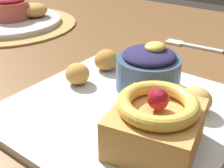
% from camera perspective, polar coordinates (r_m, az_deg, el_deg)
% --- Properties ---
extents(dining_table, '(1.42, 1.09, 0.73)m').
position_cam_1_polar(dining_table, '(0.52, -18.15, -10.23)').
color(dining_table, brown).
rests_on(dining_table, ground_plane).
extents(woven_placemat, '(0.35, 0.35, 0.00)m').
position_cam_1_polar(woven_placemat, '(0.84, -19.49, 10.97)').
color(woven_placemat, '#AD894C').
rests_on(woven_placemat, dining_table).
extents(front_plate, '(0.30, 0.30, 0.01)m').
position_cam_1_polar(front_plate, '(0.41, 2.25, -5.01)').
color(front_plate, silver).
rests_on(front_plate, dining_table).
extents(cake_slice, '(0.11, 0.11, 0.07)m').
position_cam_1_polar(cake_slice, '(0.32, 8.62, -7.60)').
color(cake_slice, '#C68E47').
rests_on(cake_slice, front_plate).
extents(berry_ramekin, '(0.10, 0.10, 0.07)m').
position_cam_1_polar(berry_ramekin, '(0.44, 7.14, 2.96)').
color(berry_ramekin, '#3D5675').
rests_on(berry_ramekin, front_plate).
extents(fritter_front, '(0.04, 0.04, 0.04)m').
position_cam_1_polar(fritter_front, '(0.40, 16.06, -3.03)').
color(fritter_front, tan).
rests_on(fritter_front, front_plate).
extents(fritter_middle, '(0.04, 0.04, 0.04)m').
position_cam_1_polar(fritter_middle, '(0.50, -1.10, 4.77)').
color(fritter_middle, '#BC7F38').
rests_on(fritter_middle, front_plate).
extents(fritter_back, '(0.04, 0.04, 0.03)m').
position_cam_1_polar(fritter_back, '(0.46, -6.79, 2.01)').
color(fritter_back, gold).
rests_on(fritter_back, front_plate).
extents(back_plate, '(0.27, 0.27, 0.01)m').
position_cam_1_polar(back_plate, '(0.84, -19.59, 11.52)').
color(back_plate, silver).
rests_on(back_plate, woven_placemat).
extents(back_ramekin, '(0.10, 0.10, 0.07)m').
position_cam_1_polar(back_ramekin, '(0.83, -19.43, 13.97)').
color(back_ramekin, '#B24C3D').
rests_on(back_ramekin, back_plate).
extents(back_pastry, '(0.07, 0.07, 0.04)m').
position_cam_1_polar(back_pastry, '(0.83, -14.99, 13.83)').
color(back_pastry, '#C68E47').
rests_on(back_pastry, back_plate).
extents(fork, '(0.03, 0.13, 0.00)m').
position_cam_1_polar(fork, '(0.67, 14.86, 7.34)').
color(fork, silver).
rests_on(fork, dining_table).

